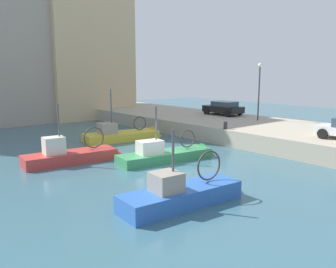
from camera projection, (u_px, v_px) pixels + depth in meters
water_surface at (166, 168)px, 20.08m from camera, size 80.00×80.00×0.00m
quay_wall at (281, 134)px, 27.28m from camera, size 9.00×56.00×1.20m
fishing_boat_blue at (187, 201)px, 14.59m from camera, size 6.15×2.15×3.89m
fishing_boat_yellow at (126, 138)px, 28.28m from camera, size 6.84×3.08×4.97m
fishing_boat_green at (170, 158)px, 21.82m from camera, size 6.87×2.55×4.08m
fishing_boat_red at (76, 160)px, 21.35m from camera, size 6.34×2.31×4.26m
parked_car_black at (223, 108)px, 34.33m from camera, size 2.06×3.84×1.31m
mooring_bollard_mid at (225, 125)px, 26.00m from camera, size 0.28×0.28×0.55m
quay_streetlamp at (259, 82)px, 30.02m from camera, size 0.36×0.36×4.83m
waterfront_building_west at (6, 11)px, 36.28m from camera, size 8.48×7.74×22.76m
waterfront_building_central at (80, 31)px, 41.49m from camera, size 10.17×8.51×19.86m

